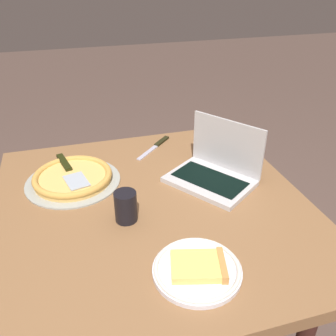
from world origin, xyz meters
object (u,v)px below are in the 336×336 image
object	(u,v)px
dining_table	(153,221)
pizza_tray	(73,177)
laptop	(215,169)
drink_cup	(126,206)
pizza_plate	(198,269)
table_knife	(157,145)

from	to	relation	value
dining_table	pizza_tray	world-z (taller)	pizza_tray
dining_table	laptop	bearing A→B (deg)	-71.25
drink_cup	pizza_plate	bearing A→B (deg)	-153.01
pizza_plate	pizza_tray	size ratio (longest dim) A/B	0.69
laptop	pizza_plate	distance (m)	0.47
laptop	pizza_plate	size ratio (longest dim) A/B	1.54
laptop	drink_cup	size ratio (longest dim) A/B	3.61
pizza_plate	dining_table	bearing A→B (deg)	6.93
dining_table	drink_cup	world-z (taller)	drink_cup
laptop	table_knife	bearing A→B (deg)	23.16
pizza_tray	table_knife	bearing A→B (deg)	-61.93
dining_table	table_knife	xyz separation A→B (m)	(0.41, -0.12, 0.08)
pizza_tray	table_knife	size ratio (longest dim) A/B	1.87
pizza_tray	laptop	bearing A→B (deg)	-104.20
dining_table	table_knife	distance (m)	0.43
dining_table	table_knife	bearing A→B (deg)	-16.27
dining_table	pizza_plate	size ratio (longest dim) A/B	4.49
laptop	pizza_plate	xyz separation A→B (m)	(-0.41, 0.22, -0.03)
dining_table	laptop	distance (m)	0.30
dining_table	drink_cup	distance (m)	0.17
laptop	pizza_tray	size ratio (longest dim) A/B	1.06
table_knife	dining_table	bearing A→B (deg)	163.73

